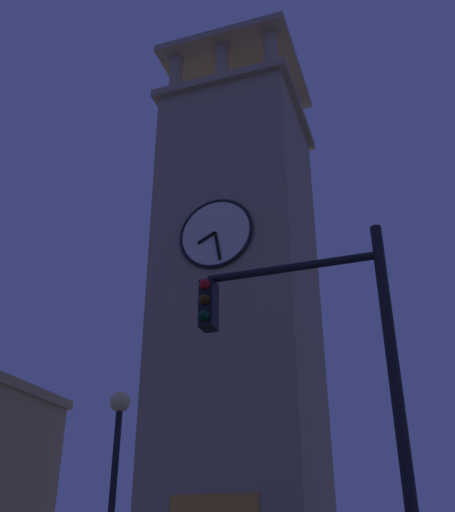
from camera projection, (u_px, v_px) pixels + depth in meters
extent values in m
cube|color=gray|center=(240.00, 326.00, 26.59)|extent=(6.25, 6.25, 22.44)
cube|color=gray|center=(238.00, 121.00, 31.80)|extent=(6.85, 6.85, 0.40)
cylinder|color=gray|center=(271.00, 54.00, 29.63)|extent=(0.70, 0.70, 2.62)
cylinder|color=gray|center=(222.00, 66.00, 30.36)|extent=(0.70, 0.70, 2.62)
cylinder|color=gray|center=(176.00, 78.00, 31.08)|extent=(0.70, 0.70, 2.62)
cylinder|color=gray|center=(294.00, 118.00, 33.89)|extent=(0.70, 0.70, 2.62)
cylinder|color=gray|center=(251.00, 128.00, 34.61)|extent=(0.70, 0.70, 2.62)
cylinder|color=gray|center=(210.00, 137.00, 35.34)|extent=(0.70, 0.70, 2.62)
cube|color=gray|center=(237.00, 78.00, 33.17)|extent=(6.85, 6.85, 0.40)
cylinder|color=black|center=(237.00, 60.00, 33.79)|extent=(0.12, 0.12, 2.32)
cylinder|color=silver|center=(216.00, 233.00, 25.25)|extent=(3.10, 0.12, 3.10)
torus|color=black|center=(216.00, 233.00, 25.24)|extent=(3.26, 0.16, 3.26)
cube|color=black|center=(206.00, 238.00, 25.19)|extent=(0.81, 0.06, 0.49)
cube|color=black|center=(217.00, 246.00, 24.84)|extent=(0.34, 0.06, 1.32)
cylinder|color=black|center=(404.00, 449.00, 7.27)|extent=(0.16, 0.16, 6.14)
cylinder|color=black|center=(290.00, 268.00, 8.83)|extent=(2.54, 0.12, 0.12)
cube|color=black|center=(209.00, 305.00, 9.00)|extent=(0.22, 0.30, 0.75)
sphere|color=red|center=(205.00, 284.00, 8.98)|extent=(0.16, 0.16, 0.16)
sphere|color=#392705|center=(204.00, 299.00, 8.86)|extent=(0.16, 0.16, 0.16)
sphere|color=#063316|center=(204.00, 315.00, 8.75)|extent=(0.16, 0.16, 0.16)
sphere|color=#F9DB8C|center=(120.00, 402.00, 12.91)|extent=(0.44, 0.44, 0.44)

